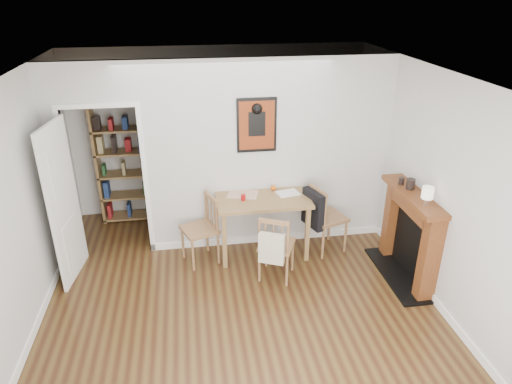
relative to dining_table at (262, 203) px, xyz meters
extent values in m
plane|color=#513A1A|center=(-0.44, -1.10, -0.74)|extent=(5.20, 5.20, 0.00)
plane|color=silver|center=(-0.44, 1.50, 0.56)|extent=(4.50, 0.00, 4.50)
plane|color=silver|center=(-2.69, -1.10, 0.56)|extent=(0.00, 5.20, 5.20)
plane|color=silver|center=(1.81, -1.10, 0.56)|extent=(0.00, 5.20, 5.20)
plane|color=white|center=(-0.44, -1.10, 1.86)|extent=(5.20, 5.20, 0.00)
cube|color=silver|center=(0.13, 0.30, 0.56)|extent=(3.35, 0.10, 2.60)
cube|color=silver|center=(-2.57, 0.30, 0.56)|extent=(0.25, 0.10, 2.60)
cube|color=silver|center=(-1.99, 0.30, 1.59)|extent=(0.90, 0.10, 0.55)
cube|color=white|center=(-2.47, 0.30, 0.29)|extent=(0.06, 0.14, 2.05)
cube|color=white|center=(-1.51, 0.30, 0.29)|extent=(0.06, 0.14, 2.05)
cube|color=white|center=(0.13, 0.24, -0.69)|extent=(3.35, 0.02, 0.10)
cube|color=white|center=(-2.68, -1.70, -0.69)|extent=(0.02, 4.00, 0.10)
cube|color=white|center=(1.80, -1.70, -0.69)|extent=(0.02, 4.00, 0.10)
cube|color=white|center=(-2.46, -0.17, 0.26)|extent=(0.15, 0.80, 2.00)
cube|color=black|center=(-0.04, 0.24, 1.01)|extent=(0.52, 0.02, 0.72)
cube|color=maroon|center=(-0.04, 0.22, 1.01)|extent=(0.46, 0.00, 0.64)
cube|color=olive|center=(0.00, 0.00, 0.08)|extent=(1.23, 0.78, 0.04)
cube|color=olive|center=(-0.55, -0.32, -0.34)|extent=(0.06, 0.06, 0.79)
cube|color=olive|center=(0.55, -0.32, -0.34)|extent=(0.06, 0.06, 0.79)
cube|color=olive|center=(-0.55, 0.32, -0.34)|extent=(0.06, 0.06, 0.79)
cube|color=olive|center=(0.55, 0.32, -0.34)|extent=(0.06, 0.06, 0.79)
cube|color=black|center=(0.65, -0.17, -0.05)|extent=(0.23, 0.41, 0.51)
cube|color=#BAAE9A|center=(-0.02, -0.83, -0.17)|extent=(0.32, 0.22, 0.39)
cube|color=olive|center=(-2.29, 1.29, 0.20)|extent=(0.04, 0.32, 1.88)
cube|color=olive|center=(-1.54, 1.29, 0.20)|extent=(0.04, 0.32, 1.88)
cube|color=olive|center=(-1.92, 1.29, -0.70)|extent=(0.79, 0.32, 0.03)
cube|color=olive|center=(-1.92, 1.29, 0.01)|extent=(0.79, 0.32, 0.03)
cube|color=olive|center=(-1.92, 1.29, 1.10)|extent=(0.79, 0.32, 0.03)
cube|color=maroon|center=(-1.92, 1.29, 0.20)|extent=(0.69, 0.26, 0.26)
cube|color=brown|center=(1.71, -1.34, -0.19)|extent=(0.20, 0.16, 1.10)
cube|color=brown|center=(1.71, -0.35, -0.19)|extent=(0.20, 0.16, 1.10)
cube|color=brown|center=(1.68, -0.85, 0.39)|extent=(0.30, 1.21, 0.06)
cube|color=brown|center=(1.71, -0.85, 0.26)|extent=(0.20, 0.85, 0.20)
cube|color=black|center=(1.77, -0.85, -0.29)|extent=(0.08, 0.81, 0.88)
cube|color=black|center=(1.65, -0.85, -0.72)|extent=(0.45, 1.25, 0.03)
cylinder|color=#9A0E10|center=(-0.27, -0.07, 0.14)|extent=(0.06, 0.06, 0.08)
sphere|color=#DD610B|center=(0.18, 0.17, 0.14)|extent=(0.07, 0.07, 0.07)
cube|color=beige|center=(-0.25, 0.11, 0.10)|extent=(0.46, 0.40, 0.00)
cube|color=white|center=(0.35, 0.03, 0.11)|extent=(0.33, 0.27, 0.01)
cylinder|color=silver|center=(1.67, -1.14, 0.46)|extent=(0.07, 0.07, 0.08)
cylinder|color=beige|center=(1.67, -1.14, 0.56)|extent=(0.13, 0.13, 0.13)
cylinder|color=black|center=(1.68, -0.72, 0.48)|extent=(0.11, 0.11, 0.13)
cylinder|color=black|center=(1.64, -0.58, 0.47)|extent=(0.07, 0.07, 0.09)
camera|label=1|loc=(-0.93, -5.39, 2.70)|focal=32.00mm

